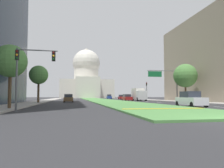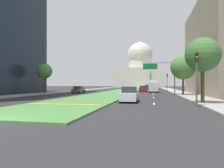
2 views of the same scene
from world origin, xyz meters
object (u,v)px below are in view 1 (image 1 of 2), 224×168
at_px(traffic_light_near_left, 28,65).
at_px(sedan_very_far, 109,97).
at_px(capitol_building, 86,79).
at_px(street_tree_left_near, 10,61).
at_px(sedan_distant, 127,98).
at_px(overhead_guide_sign, 166,79).
at_px(traffic_light_far_right, 147,89).
at_px(sedan_midblock, 68,98).
at_px(sedan_far_horizon, 122,97).
at_px(street_tree_left_mid, 39,75).
at_px(box_truck_delivery, 139,94).
at_px(street_tree_right_mid, 185,76).
at_px(sedan_lead_stopped, 191,100).

relative_size(traffic_light_near_left, sedan_very_far, 1.14).
distance_m(capitol_building, street_tree_left_near, 113.19).
bearing_deg(sedan_distant, street_tree_left_near, -120.54).
relative_size(traffic_light_near_left, overhead_guide_sign, 0.80).
bearing_deg(traffic_light_far_right, sedan_midblock, -148.15).
height_order(traffic_light_far_right, sedan_far_horizon, traffic_light_far_right).
relative_size(capitol_building, sedan_distant, 6.61).
bearing_deg(street_tree_left_near, traffic_light_far_right, 54.39).
bearing_deg(traffic_light_near_left, sedan_midblock, 84.05).
bearing_deg(street_tree_left_mid, sedan_midblock, 54.01).
height_order(traffic_light_near_left, box_truck_delivery, traffic_light_near_left).
height_order(street_tree_left_near, street_tree_right_mid, street_tree_right_mid).
xyz_separation_m(traffic_light_far_right, sedan_very_far, (-6.44, 25.92, -2.47)).
bearing_deg(capitol_building, street_tree_right_mid, -81.47).
relative_size(sedan_lead_stopped, sedan_distant, 0.90).
relative_size(street_tree_left_mid, box_truck_delivery, 1.01).
bearing_deg(capitol_building, street_tree_left_near, -96.99).
distance_m(street_tree_left_near, sedan_midblock, 24.13).
relative_size(street_tree_left_mid, sedan_distant, 1.37).
distance_m(sedan_distant, box_truck_delivery, 3.27).
height_order(traffic_light_near_left, overhead_guide_sign, overhead_guide_sign).
xyz_separation_m(sedan_distant, sedan_far_horizon, (2.63, 17.86, -0.02)).
relative_size(overhead_guide_sign, sedan_far_horizon, 1.40).
relative_size(capitol_building, sedan_lead_stopped, 7.35).
xyz_separation_m(traffic_light_far_right, sedan_far_horizon, (-3.92, 14.60, -2.53)).
distance_m(capitol_building, traffic_light_near_left, 115.93).
height_order(traffic_light_near_left, street_tree_left_near, street_tree_left_near).
xyz_separation_m(traffic_light_near_left, sedan_midblock, (2.74, 26.28, -3.03)).
relative_size(traffic_light_far_right, sedan_very_far, 1.14).
bearing_deg(street_tree_left_mid, sedan_far_horizon, 57.19).
bearing_deg(overhead_guide_sign, sedan_far_horizon, 93.04).
relative_size(capitol_building, sedan_very_far, 6.78).
xyz_separation_m(street_tree_left_near, sedan_very_far, (19.76, 62.49, -3.67)).
bearing_deg(box_truck_delivery, street_tree_right_mid, -68.21).
xyz_separation_m(capitol_building, traffic_light_far_right, (12.45, -75.56, -8.22)).
distance_m(traffic_light_far_right, sedan_far_horizon, 15.32).
relative_size(street_tree_right_mid, sedan_distant, 1.63).
bearing_deg(street_tree_right_mid, sedan_far_horizon, 99.56).
xyz_separation_m(street_tree_left_near, sedan_distant, (19.65, 33.31, -3.71)).
bearing_deg(overhead_guide_sign, sedan_very_far, 95.55).
xyz_separation_m(sedan_very_far, box_truck_delivery, (2.65, -30.72, 0.83)).
height_order(traffic_light_near_left, sedan_far_horizon, traffic_light_near_left).
bearing_deg(sedan_midblock, street_tree_left_mid, -125.99).
bearing_deg(overhead_guide_sign, sedan_midblock, 166.94).
relative_size(traffic_light_near_left, sedan_midblock, 1.18).
xyz_separation_m(sedan_lead_stopped, sedan_very_far, (0.23, 60.38, 0.00)).
xyz_separation_m(street_tree_left_mid, sedan_far_horizon, (22.26, 34.53, -4.02)).
distance_m(overhead_guide_sign, sedan_lead_stopped, 17.79).
height_order(street_tree_left_mid, street_tree_right_mid, street_tree_right_mid).
bearing_deg(sedan_far_horizon, street_tree_right_mid, -80.44).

